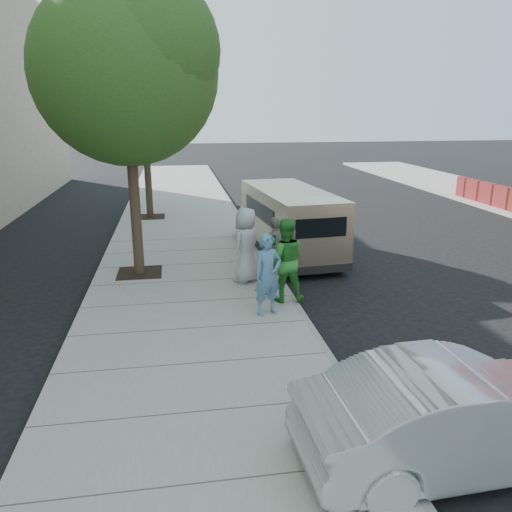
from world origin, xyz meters
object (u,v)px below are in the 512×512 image
parking_meter (269,253)px  van (289,220)px  tree_near (127,65)px  person_striped_polo (277,252)px  tree_far (144,99)px  person_gray_shirt (246,245)px  person_officer (268,274)px  person_green_shirt (285,260)px  sedan (464,415)px

parking_meter → van: van is taller
tree_near → person_striped_polo: size_ratio=4.13×
tree_far → person_gray_shirt: bearing=-72.5°
van → person_officer: (-1.63, -5.02, -0.06)m
person_green_shirt → person_striped_polo: person_green_shirt is taller
van → tree_far: bearing=121.9°
tree_far → person_striped_polo: tree_far is taller
person_green_shirt → person_officer: bearing=60.2°
tree_near → person_green_shirt: (3.45, -2.66, -4.41)m
parking_meter → person_officer: bearing=-99.9°
van → person_officer: bearing=-113.4°
parking_meter → sedan: (1.44, -5.89, -0.57)m
person_gray_shirt → person_striped_polo: size_ratio=1.07×
tree_near → van: tree_near is taller
sedan → person_officer: person_officer is taller
van → person_gray_shirt: bearing=-128.0°
tree_near → van: size_ratio=1.30×
tree_far → person_officer: (2.92, -10.99, -3.83)m
person_striped_polo → tree_far: bearing=-96.3°
parking_meter → person_officer: person_officer is taller
tree_far → parking_meter: size_ratio=4.15×
tree_near → person_gray_shirt: (2.77, -1.15, -4.42)m
tree_near → tree_far: (-0.00, 7.60, -0.66)m
sedan → person_green_shirt: bearing=8.2°
sedan → person_green_shirt: (-1.10, 5.73, 0.42)m
tree_far → person_green_shirt: bearing=-71.4°
tree_far → person_green_shirt: size_ratio=3.29×
parking_meter → person_striped_polo: (0.35, 0.76, -0.22)m
parking_meter → person_gray_shirt: size_ratio=0.80×
van → tree_near: bearing=-165.6°
sedan → person_gray_shirt: bearing=11.3°
person_officer → person_green_shirt: size_ratio=0.92×
parking_meter → tree_near: bearing=143.3°
person_officer → tree_far: bearing=84.2°
tree_near → tree_far: bearing=90.0°
van → sedan: (0.01, -10.02, -0.40)m
tree_near → tree_far: 7.63m
tree_far → person_gray_shirt: size_ratio=3.33×
person_green_shirt → parking_meter: bearing=-18.1°
person_officer → person_gray_shirt: person_gray_shirt is taller
tree_far → person_gray_shirt: tree_far is taller
tree_far → person_officer: bearing=-75.1°
tree_near → person_officer: 6.34m
tree_far → van: bearing=-52.7°
person_green_shirt → tree_far: bearing=-64.9°
van → person_striped_polo: bearing=-113.3°
van → person_officer: 5.28m
tree_far → sedan: 17.14m
tree_near → sedan: 10.69m
parking_meter → person_striped_polo: 0.86m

